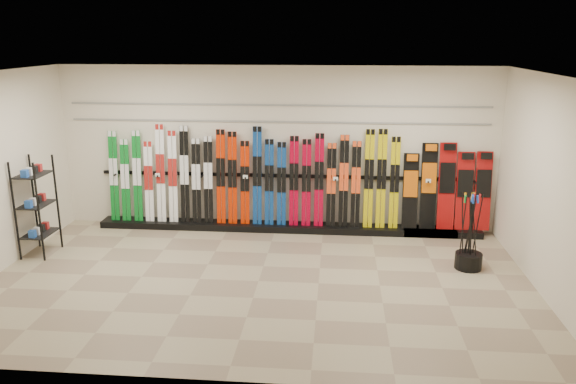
{
  "coord_description": "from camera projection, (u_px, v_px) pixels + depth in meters",
  "views": [
    {
      "loc": [
        1.1,
        -7.56,
        3.5
      ],
      "look_at": [
        0.35,
        1.0,
        1.1
      ],
      "focal_mm": 35.0,
      "sensor_mm": 36.0,
      "label": 1
    }
  ],
  "objects": [
    {
      "name": "ski_poles",
      "position": [
        470.0,
        231.0,
        8.61
      ],
      "size": [
        0.3,
        0.3,
        1.18
      ],
      "color": "black",
      "rests_on": "pole_bin"
    },
    {
      "name": "floor",
      "position": [
        259.0,
        281.0,
        8.29
      ],
      "size": [
        8.0,
        8.0,
        0.0
      ],
      "primitive_type": "plane",
      "color": "#86725C",
      "rests_on": "ground"
    },
    {
      "name": "slatwall_rail_1",
      "position": [
        276.0,
        105.0,
        10.05
      ],
      "size": [
        7.6,
        0.02,
        0.03
      ],
      "primitive_type": "cube",
      "color": "gray",
      "rests_on": "back_wall"
    },
    {
      "name": "ceiling",
      "position": [
        255.0,
        74.0,
        7.49
      ],
      "size": [
        8.0,
        8.0,
        0.0
      ],
      "primitive_type": "plane",
      "rotation": [
        3.14,
        0.0,
        0.0
      ],
      "color": "silver",
      "rests_on": "back_wall"
    },
    {
      "name": "pole_bin",
      "position": [
        468.0,
        261.0,
        8.72
      ],
      "size": [
        0.41,
        0.41,
        0.25
      ],
      "primitive_type": "cylinder",
      "color": "black",
      "rests_on": "floor"
    },
    {
      "name": "slatwall_rail_0",
      "position": [
        276.0,
        122.0,
        10.13
      ],
      "size": [
        7.6,
        0.02,
        0.03
      ],
      "primitive_type": "cube",
      "color": "gray",
      "rests_on": "back_wall"
    },
    {
      "name": "ski_rack_base",
      "position": [
        287.0,
        227.0,
        10.44
      ],
      "size": [
        8.0,
        0.4,
        0.12
      ],
      "primitive_type": "cube",
      "color": "black",
      "rests_on": "floor"
    },
    {
      "name": "skis",
      "position": [
        251.0,
        180.0,
        10.29
      ],
      "size": [
        5.38,
        0.19,
        1.82
      ],
      "color": "#0B7120",
      "rests_on": "ski_rack_base"
    },
    {
      "name": "back_wall",
      "position": [
        276.0,
        149.0,
        10.29
      ],
      "size": [
        8.0,
        0.0,
        8.0
      ],
      "primitive_type": "plane",
      "rotation": [
        1.57,
        0.0,
        0.0
      ],
      "color": "beige",
      "rests_on": "floor"
    },
    {
      "name": "snowboards",
      "position": [
        447.0,
        189.0,
        10.06
      ],
      "size": [
        1.56,
        0.24,
        1.56
      ],
      "color": "black",
      "rests_on": "ski_rack_base"
    },
    {
      "name": "accessory_rack",
      "position": [
        37.0,
        207.0,
        9.14
      ],
      "size": [
        0.4,
        0.6,
        1.62
      ],
      "primitive_type": "cube",
      "color": "black",
      "rests_on": "floor"
    },
    {
      "name": "right_wall",
      "position": [
        551.0,
        190.0,
        7.55
      ],
      "size": [
        0.0,
        5.0,
        5.0
      ],
      "primitive_type": "plane",
      "rotation": [
        1.57,
        0.0,
        -1.57
      ],
      "color": "beige",
      "rests_on": "floor"
    }
  ]
}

